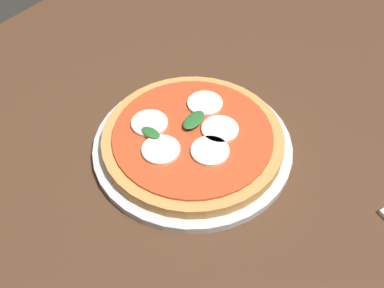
% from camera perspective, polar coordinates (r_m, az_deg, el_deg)
% --- Properties ---
extents(dining_table, '(1.55, 1.04, 0.77)m').
position_cam_1_polar(dining_table, '(0.77, -2.45, -7.55)').
color(dining_table, '#4C301E').
rests_on(dining_table, ground_plane).
extents(serving_tray, '(0.30, 0.30, 0.01)m').
position_cam_1_polar(serving_tray, '(0.72, -0.00, -0.21)').
color(serving_tray, silver).
rests_on(serving_tray, dining_table).
extents(pizza, '(0.27, 0.27, 0.03)m').
position_cam_1_polar(pizza, '(0.70, -0.02, 0.76)').
color(pizza, tan).
rests_on(pizza, serving_tray).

